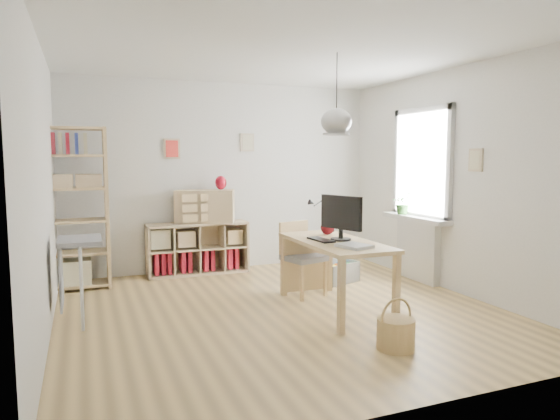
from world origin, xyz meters
name	(u,v)px	position (x,y,z in m)	size (l,w,h in m)	color
ground	(282,311)	(0.00, 0.00, 0.00)	(4.50, 4.50, 0.00)	tan
room_shell	(336,121)	(0.55, -0.15, 2.00)	(4.50, 4.50, 4.50)	silver
window_unit	(422,164)	(2.23, 0.60, 1.55)	(0.07, 1.16, 1.46)	white
radiator	(418,250)	(2.19, 0.60, 0.40)	(0.10, 0.80, 0.80)	silver
windowsill	(415,218)	(2.14, 0.60, 0.83)	(0.22, 1.20, 0.06)	silver
desk	(335,249)	(0.55, -0.15, 0.66)	(0.70, 1.50, 0.75)	tan
cube_shelf	(196,252)	(-0.47, 2.08, 0.30)	(1.40, 0.38, 0.72)	#D0BC89
tall_bookshelf	(73,202)	(-2.04, 1.80, 1.09)	(0.80, 0.38, 2.00)	tan
side_table	(73,257)	(-2.04, 0.35, 0.67)	(0.40, 0.55, 0.85)	gray
chair	(301,254)	(0.46, 0.53, 0.49)	(0.52, 0.52, 0.87)	gray
wicker_basket	(396,332)	(0.51, -1.34, 0.15)	(0.33, 0.32, 0.45)	#AC874E
storage_chest	(334,268)	(1.13, 0.95, 0.18)	(0.67, 0.71, 0.55)	#BBBAB6
monitor	(341,215)	(0.62, -0.15, 1.02)	(0.22, 0.53, 0.48)	black
keyboard	(321,240)	(0.41, -0.10, 0.76)	(0.14, 0.37, 0.02)	black
task_lamp	(320,210)	(0.64, 0.38, 1.02)	(0.38, 0.14, 0.40)	black
yarn_ball	(327,228)	(0.67, 0.25, 0.83)	(0.16, 0.16, 0.16)	#510A10
paper_tray	(354,246)	(0.53, -0.59, 0.77)	(0.25, 0.31, 0.03)	silver
drawer_chest	(205,206)	(-0.34, 2.04, 0.95)	(0.80, 0.37, 0.46)	#D0BC89
red_vase	(221,183)	(-0.11, 2.04, 1.28)	(0.16, 0.16, 0.20)	maroon
potted_plant	(403,203)	(2.12, 0.86, 1.01)	(0.27, 0.23, 0.30)	#2E6224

